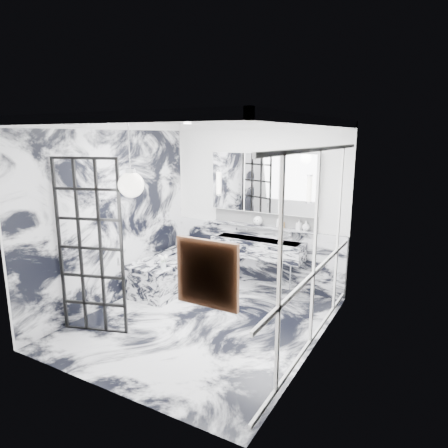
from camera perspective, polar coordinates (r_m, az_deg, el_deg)
The scene contains 25 objects.
floor at distance 5.86m, azimuth -3.21°, elevation -13.77°, with size 3.60×3.60×0.00m, color silver.
ceiling at distance 5.26m, azimuth -3.59°, elevation 14.75°, with size 3.60×3.60×0.00m, color white.
wall_back at distance 6.94m, azimuth 4.69°, elevation 2.58°, with size 3.60×3.60×0.00m, color white.
wall_front at distance 4.05m, azimuth -17.36°, elevation -5.22°, with size 3.60×3.60×0.00m, color white.
wall_left at distance 6.38m, azimuth -15.56°, elevation 1.28°, with size 3.60×3.60×0.00m, color white.
wall_right at distance 4.74m, azimuth 13.12°, elevation -2.41°, with size 3.60×3.60×0.00m, color white.
marble_clad_back at distance 7.12m, azimuth 4.48°, elevation -4.41°, with size 3.18×0.05×1.05m, color silver.
marble_clad_left at distance 6.38m, azimuth -15.43°, elevation 0.74°, with size 0.02×3.56×2.68m, color silver.
panel_molding at distance 4.77m, azimuth 12.83°, elevation -3.54°, with size 0.03×3.40×2.30m, color white.
soap_bottle_a at distance 6.73m, azimuth 7.79°, elevation 0.32°, with size 0.07×0.07×0.19m, color #8C5919.
soap_bottle_b at distance 6.61m, azimuth 10.69°, elevation -0.08°, with size 0.08×0.08×0.17m, color #4C4C51.
soap_bottle_c at distance 6.58m, azimuth 11.63°, elevation -0.25°, with size 0.12×0.12×0.16m, color silver.
face_pot at distance 6.88m, azimuth 4.87°, elevation 0.48°, with size 0.16×0.16×0.16m, color white.
amber_bottle at distance 6.71m, azimuth 8.49°, elevation -0.14°, with size 0.04×0.04×0.10m, color #8C5919.
flower_vase at distance 6.31m, azimuth -8.64°, elevation -5.96°, with size 0.08×0.08×0.12m, color silver.
crittall_door at distance 5.49m, azimuth -18.56°, elevation -3.28°, with size 0.88×0.04×2.32m, color black, non-canonical shape.
artwork at distance 3.32m, azimuth -2.42°, elevation -7.08°, with size 0.48×0.05×0.48m, color #B87012.
pendant_light at distance 4.32m, azimuth -13.14°, elevation 5.48°, with size 0.27×0.27×0.27m, color white.
trough_sink at distance 6.81m, azimuth 4.87°, elevation -3.40°, with size 1.60×0.45×0.30m, color silver.
ledge at distance 6.87m, azimuth 5.49°, elevation -0.34°, with size 1.90×0.14×0.04m, color silver.
subway_tile at distance 6.90m, azimuth 5.73°, elevation 0.85°, with size 1.90×0.03×0.23m, color white.
mirror_cabinet at distance 6.75m, azimuth 5.64°, elevation 5.88°, with size 1.90×0.16×1.00m, color white.
sconce_left at distance 7.04m, azimuth -0.82°, elevation 5.89°, with size 0.07×0.07×0.40m, color white.
sconce_right at distance 6.38m, azimuth 12.06°, elevation 4.92°, with size 0.07×0.07×0.40m, color white.
bathtub at distance 7.06m, azimuth -7.39°, elevation -6.77°, with size 0.75×1.65×0.55m, color silver.
Camera 1 is at (2.86, -4.41, 2.59)m, focal length 32.00 mm.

